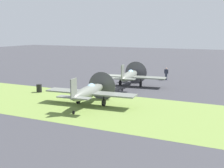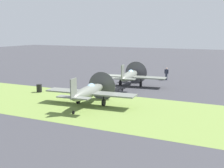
{
  "view_description": "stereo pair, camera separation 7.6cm",
  "coord_description": "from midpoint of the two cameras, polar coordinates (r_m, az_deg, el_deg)",
  "views": [
    {
      "loc": [
        15.94,
        -32.64,
        6.93
      ],
      "look_at": [
        2.3,
        -4.22,
        1.19
      ],
      "focal_mm": 47.62,
      "sensor_mm": 36.0,
      "label": 1
    },
    {
      "loc": [
        16.01,
        -32.6,
        6.93
      ],
      "look_at": [
        2.3,
        -4.22,
        1.19
      ],
      "focal_mm": 47.62,
      "sensor_mm": 36.0,
      "label": 2
    }
  ],
  "objects": [
    {
      "name": "airplane_lead",
      "position": [
        36.94,
        3.37,
        1.58
      ],
      "size": [
        8.97,
        7.12,
        3.18
      ],
      "rotation": [
        0.0,
        0.0,
        0.11
      ],
      "color": "slate",
      "rests_on": "ground"
    },
    {
      "name": "fuel_drum",
      "position": [
        34.56,
        -13.88,
        -0.8
      ],
      "size": [
        0.6,
        0.6,
        0.9
      ],
      "primitive_type": "cylinder",
      "color": "black",
      "rests_on": "ground"
    },
    {
      "name": "ground_crew_chief",
      "position": [
        42.46,
        10.32,
        2.0
      ],
      "size": [
        0.61,
        0.38,
        1.73
      ],
      "rotation": [
        0.0,
        0.0,
        6.04
      ],
      "color": "#2D3342",
      "rests_on": "ground"
    },
    {
      "name": "airplane_wingman",
      "position": [
        27.53,
        -4.47,
        -1.49
      ],
      "size": [
        8.84,
        6.99,
        3.14
      ],
      "rotation": [
        0.0,
        0.0,
        0.08
      ],
      "color": "slate",
      "rests_on": "ground"
    },
    {
      "name": "ground_plane",
      "position": [
        36.98,
        -0.43,
        -0.49
      ],
      "size": [
        160.0,
        160.0,
        0.0
      ],
      "primitive_type": "plane",
      "color": "#38383D"
    },
    {
      "name": "grass_verge",
      "position": [
        28.98,
        -8.7,
        -3.64
      ],
      "size": [
        120.0,
        11.0,
        0.01
      ],
      "primitive_type": "cube",
      "color": "olive",
      "rests_on": "ground"
    }
  ]
}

